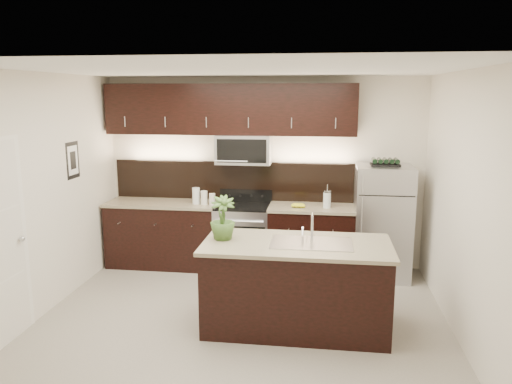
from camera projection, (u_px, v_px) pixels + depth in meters
ground at (241, 321)px, 5.49m from camera, size 4.50×4.50×0.00m
room_walls at (229, 170)px, 5.14m from camera, size 4.52×4.02×2.71m
counter_run at (229, 236)px, 7.10m from camera, size 3.51×0.65×0.94m
upper_fixtures at (231, 117)px, 6.92m from camera, size 3.49×0.40×1.66m
island at (296, 285)px, 5.28m from camera, size 1.96×0.96×0.94m
sink_faucet at (311, 242)px, 5.17m from camera, size 0.84×0.50×0.28m
refrigerator at (382, 222)px, 6.71m from camera, size 0.74×0.67×1.53m
wine_rack at (385, 163)px, 6.55m from camera, size 0.38×0.23×0.09m
plant at (223, 218)px, 5.27m from camera, size 0.33×0.33×0.47m
canisters at (202, 197)px, 6.97m from camera, size 0.34×0.15×0.23m
french_press at (327, 199)px, 6.76m from camera, size 0.11×0.11×0.32m
bananas at (295, 205)px, 6.80m from camera, size 0.21×0.17×0.06m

